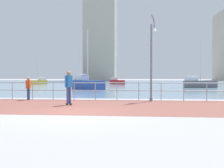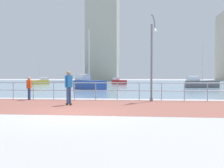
{
  "view_description": "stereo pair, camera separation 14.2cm",
  "coord_description": "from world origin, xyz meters",
  "px_view_note": "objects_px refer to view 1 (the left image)",
  "views": [
    {
      "loc": [
        2.43,
        -9.52,
        1.49
      ],
      "look_at": [
        1.29,
        3.42,
        1.1
      ],
      "focal_mm": 38.2,
      "sensor_mm": 36.0,
      "label": 1
    },
    {
      "loc": [
        2.57,
        -9.5,
        1.49
      ],
      "look_at": [
        1.29,
        3.42,
        1.1
      ],
      "focal_mm": 38.2,
      "sensor_mm": 36.0,
      "label": 2
    }
  ],
  "objects_px": {
    "lamppost": "(152,54)",
    "sailboat_yellow": "(79,81)",
    "bystander": "(28,86)",
    "sailboat_white": "(38,82)",
    "sailboat_gray": "(117,82)",
    "skateboarder": "(69,84)",
    "sailboat_navy": "(199,83)",
    "sailboat_blue": "(87,84)"
  },
  "relations": [
    {
      "from": "sailboat_gray",
      "to": "sailboat_navy",
      "type": "relative_size",
      "value": 0.89
    },
    {
      "from": "skateboarder",
      "to": "sailboat_white",
      "type": "relative_size",
      "value": 0.34
    },
    {
      "from": "bystander",
      "to": "lamppost",
      "type": "bearing_deg",
      "value": -0.72
    },
    {
      "from": "bystander",
      "to": "sailboat_yellow",
      "type": "relative_size",
      "value": 0.22
    },
    {
      "from": "lamppost",
      "to": "sailboat_navy",
      "type": "height_order",
      "value": "sailboat_navy"
    },
    {
      "from": "sailboat_blue",
      "to": "sailboat_yellow",
      "type": "distance_m",
      "value": 17.07
    },
    {
      "from": "lamppost",
      "to": "bystander",
      "type": "xyz_separation_m",
      "value": [
        -7.92,
        0.1,
        -2.04
      ]
    },
    {
      "from": "bystander",
      "to": "sailboat_blue",
      "type": "xyz_separation_m",
      "value": [
        1.35,
        12.73,
        -0.2
      ]
    },
    {
      "from": "sailboat_yellow",
      "to": "skateboarder",
      "type": "bearing_deg",
      "value": -78.04
    },
    {
      "from": "sailboat_blue",
      "to": "sailboat_navy",
      "type": "relative_size",
      "value": 1.14
    },
    {
      "from": "lamppost",
      "to": "skateboarder",
      "type": "height_order",
      "value": "lamppost"
    },
    {
      "from": "skateboarder",
      "to": "sailboat_yellow",
      "type": "bearing_deg",
      "value": 101.96
    },
    {
      "from": "sailboat_gray",
      "to": "sailboat_yellow",
      "type": "relative_size",
      "value": 0.82
    },
    {
      "from": "bystander",
      "to": "sailboat_navy",
      "type": "distance_m",
      "value": 24.71
    },
    {
      "from": "skateboarder",
      "to": "sailboat_white",
      "type": "xyz_separation_m",
      "value": [
        -15.48,
        33.61,
        -0.58
      ]
    },
    {
      "from": "lamppost",
      "to": "sailboat_white",
      "type": "xyz_separation_m",
      "value": [
        -20.02,
        31.14,
        -2.4
      ]
    },
    {
      "from": "sailboat_yellow",
      "to": "sailboat_white",
      "type": "relative_size",
      "value": 1.25
    },
    {
      "from": "lamppost",
      "to": "bystander",
      "type": "height_order",
      "value": "lamppost"
    },
    {
      "from": "sailboat_navy",
      "to": "sailboat_gray",
      "type": "bearing_deg",
      "value": 130.0
    },
    {
      "from": "lamppost",
      "to": "skateboarder",
      "type": "bearing_deg",
      "value": -151.45
    },
    {
      "from": "bystander",
      "to": "sailboat_gray",
      "type": "bearing_deg",
      "value": 84.18
    },
    {
      "from": "lamppost",
      "to": "sailboat_yellow",
      "type": "xyz_separation_m",
      "value": [
        -11.26,
        29.24,
        -2.27
      ]
    },
    {
      "from": "lamppost",
      "to": "sailboat_gray",
      "type": "relative_size",
      "value": 0.96
    },
    {
      "from": "bystander",
      "to": "sailboat_blue",
      "type": "distance_m",
      "value": 12.8
    },
    {
      "from": "skateboarder",
      "to": "sailboat_white",
      "type": "distance_m",
      "value": 37.01
    },
    {
      "from": "sailboat_gray",
      "to": "sailboat_white",
      "type": "bearing_deg",
      "value": -170.11
    },
    {
      "from": "skateboarder",
      "to": "sailboat_blue",
      "type": "xyz_separation_m",
      "value": [
        -2.02,
        15.3,
        -0.42
      ]
    },
    {
      "from": "sailboat_yellow",
      "to": "sailboat_gray",
      "type": "bearing_deg",
      "value": 34.22
    },
    {
      "from": "sailboat_yellow",
      "to": "sailboat_white",
      "type": "distance_m",
      "value": 8.96
    },
    {
      "from": "lamppost",
      "to": "skateboarder",
      "type": "distance_m",
      "value": 5.48
    },
    {
      "from": "lamppost",
      "to": "sailboat_yellow",
      "type": "bearing_deg",
      "value": 111.06
    },
    {
      "from": "skateboarder",
      "to": "bystander",
      "type": "relative_size",
      "value": 1.21
    },
    {
      "from": "bystander",
      "to": "sailboat_navy",
      "type": "xyz_separation_m",
      "value": [
        15.87,
        18.94,
        -0.28
      ]
    },
    {
      "from": "sailboat_navy",
      "to": "bystander",
      "type": "bearing_deg",
      "value": -129.97
    },
    {
      "from": "sailboat_blue",
      "to": "sailboat_white",
      "type": "relative_size",
      "value": 1.32
    },
    {
      "from": "lamppost",
      "to": "sailboat_navy",
      "type": "distance_m",
      "value": 20.76
    },
    {
      "from": "sailboat_gray",
      "to": "sailboat_white",
      "type": "distance_m",
      "value": 15.77
    },
    {
      "from": "lamppost",
      "to": "bystander",
      "type": "distance_m",
      "value": 8.18
    },
    {
      "from": "bystander",
      "to": "sailboat_white",
      "type": "bearing_deg",
      "value": 111.29
    },
    {
      "from": "sailboat_gray",
      "to": "sailboat_white",
      "type": "xyz_separation_m",
      "value": [
        -15.54,
        -2.71,
        -0.02
      ]
    },
    {
      "from": "sailboat_yellow",
      "to": "sailboat_blue",
      "type": "bearing_deg",
      "value": -74.03
    },
    {
      "from": "sailboat_gray",
      "to": "sailboat_yellow",
      "type": "distance_m",
      "value": 8.2
    }
  ]
}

